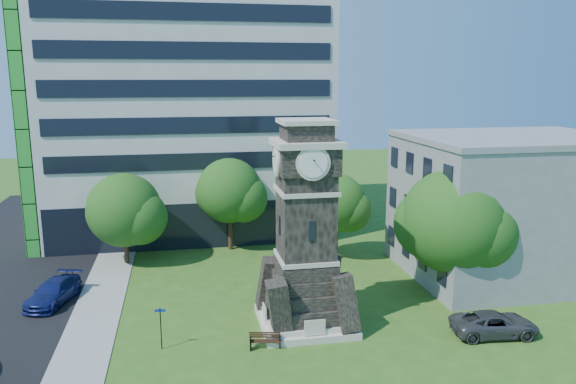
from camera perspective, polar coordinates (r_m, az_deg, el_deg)
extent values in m
plane|color=#2D5A19|center=(32.30, -2.84, -15.14)|extent=(160.00, 160.00, 0.00)
cube|color=gray|center=(36.99, -19.07, -12.14)|extent=(3.00, 70.00, 0.06)
cube|color=beige|center=(34.47, 1.75, -12.96)|extent=(5.40, 5.40, 0.40)
cube|color=beige|center=(34.32, 1.75, -12.43)|extent=(4.80, 4.80, 0.30)
cube|color=black|center=(32.19, 1.82, -1.55)|extent=(3.00, 3.00, 6.40)
cube|color=beige|center=(33.00, 1.79, -6.63)|extent=(3.25, 3.25, 0.25)
cube|color=beige|center=(31.98, 1.83, 0.19)|extent=(3.25, 3.25, 0.25)
cube|color=black|center=(31.00, 2.43, -3.98)|extent=(0.35, 0.08, 1.10)
cube|color=black|center=(31.67, 1.86, 3.39)|extent=(3.30, 3.30, 1.60)
cube|color=beige|center=(31.55, 1.87, 5.00)|extent=(3.70, 3.70, 0.35)
cylinder|color=white|center=(29.96, 2.60, 2.91)|extent=(1.56, 0.06, 1.56)
cylinder|color=white|center=(31.33, -1.31, 3.30)|extent=(0.06, 1.56, 1.56)
cube|color=black|center=(31.49, 1.87, 6.09)|extent=(2.60, 2.60, 0.90)
cube|color=beige|center=(31.43, 1.88, 7.18)|extent=(3.00, 3.00, 0.25)
cube|color=silver|center=(54.57, -10.11, 10.90)|extent=(25.00, 15.00, 28.00)
cube|color=black|center=(49.01, -9.47, -3.35)|extent=(24.50, 0.80, 4.00)
cube|color=gray|center=(44.73, 21.77, -1.52)|extent=(15.00, 12.00, 10.00)
cube|color=gray|center=(43.91, 22.28, 5.10)|extent=(15.20, 12.20, 0.40)
imported|color=navy|center=(40.28, -22.72, -9.35)|extent=(3.40, 5.44, 1.47)
imported|color=#424246|center=(34.98, 20.24, -12.46)|extent=(5.12, 2.73, 1.37)
cube|color=black|center=(31.55, -3.82, -15.16)|extent=(0.06, 0.43, 0.67)
cube|color=black|center=(31.76, -0.82, -14.94)|extent=(0.06, 0.43, 0.67)
cube|color=black|center=(31.61, -2.31, -14.90)|extent=(1.71, 0.46, 0.04)
cube|color=black|center=(31.67, -2.38, -14.30)|extent=(1.71, 0.04, 0.38)
cylinder|color=black|center=(31.93, -12.78, -13.39)|extent=(0.06, 0.06, 2.38)
cube|color=navy|center=(31.50, -12.87, -11.66)|extent=(0.57, 0.04, 0.14)
cylinder|color=#332114|center=(46.30, -16.09, -5.49)|extent=(0.35, 0.35, 2.53)
sphere|color=#236C20|center=(45.51, -16.31, -1.77)|extent=(5.79, 5.79, 5.79)
sphere|color=#236C20|center=(44.96, -14.87, -2.50)|extent=(4.34, 4.34, 4.34)
sphere|color=#236C20|center=(46.38, -17.45, -1.95)|extent=(4.05, 4.05, 4.05)
cylinder|color=#332114|center=(48.31, -5.89, -4.10)|extent=(0.39, 0.39, 2.98)
sphere|color=#216A1F|center=(47.45, -5.98, 0.14)|extent=(5.48, 5.48, 5.48)
sphere|color=#216A1F|center=(47.14, -4.58, -0.63)|extent=(4.11, 4.11, 4.11)
sphere|color=#216A1F|center=(48.12, -7.18, -0.13)|extent=(3.84, 3.84, 3.84)
cylinder|color=#332114|center=(45.73, 4.86, -5.16)|extent=(0.40, 0.40, 2.71)
sphere|color=#2A6B1F|center=(44.89, 4.93, -1.12)|extent=(4.71, 4.71, 4.71)
sphere|color=#2A6B1F|center=(44.83, 6.24, -1.85)|extent=(3.53, 3.53, 3.53)
sphere|color=#2A6B1F|center=(45.30, 3.72, -1.37)|extent=(3.30, 3.30, 3.30)
cylinder|color=#332114|center=(39.52, 16.11, -8.07)|extent=(0.41, 0.41, 3.04)
sphere|color=#1B5419|center=(38.46, 16.42, -2.85)|extent=(6.91, 6.91, 6.91)
sphere|color=#1B5419|center=(38.67, 18.66, -3.82)|extent=(5.19, 5.19, 5.19)
sphere|color=#1B5419|center=(38.76, 14.22, -3.13)|extent=(4.84, 4.84, 4.84)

